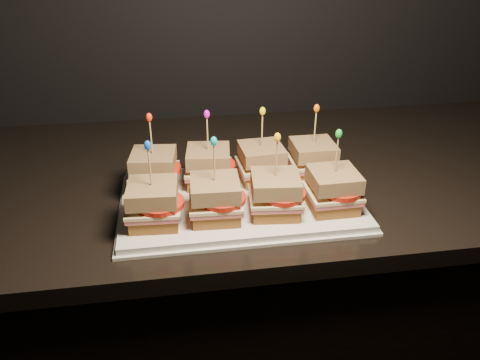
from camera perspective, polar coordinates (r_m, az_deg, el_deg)
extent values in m
cube|color=black|center=(1.37, 2.87, -17.03)|extent=(2.22, 0.68, 0.91)
cube|color=black|center=(1.09, 3.47, 0.82)|extent=(2.26, 0.72, 0.04)
cube|color=white|center=(0.93, 0.00, -2.51)|extent=(0.46, 0.28, 0.02)
cube|color=white|center=(0.93, 0.00, -2.83)|extent=(0.47, 0.30, 0.01)
cube|color=brown|center=(0.97, -10.28, -0.19)|extent=(0.09, 0.09, 0.02)
cube|color=#C95F5F|center=(0.96, -10.36, 0.64)|extent=(0.10, 0.10, 0.01)
cube|color=beige|center=(0.95, -10.40, 1.01)|extent=(0.10, 0.10, 0.01)
cylinder|color=red|center=(0.95, -9.71, 1.30)|extent=(0.08, 0.08, 0.01)
cube|color=#53280A|center=(0.94, -10.53, 2.44)|extent=(0.10, 0.10, 0.03)
cylinder|color=tan|center=(0.92, -10.77, 4.93)|extent=(0.00, 0.00, 0.09)
ellipsoid|color=red|center=(0.91, -11.03, 7.53)|extent=(0.01, 0.01, 0.02)
cube|color=brown|center=(0.97, -3.80, 0.28)|extent=(0.09, 0.09, 0.02)
cube|color=#C95F5F|center=(0.96, -3.83, 1.11)|extent=(0.10, 0.10, 0.01)
cube|color=beige|center=(0.96, -3.84, 1.48)|extent=(0.10, 0.10, 0.01)
cylinder|color=red|center=(0.95, -3.10, 1.77)|extent=(0.08, 0.08, 0.01)
cube|color=#53280A|center=(0.94, -3.89, 2.92)|extent=(0.10, 0.10, 0.03)
cylinder|color=tan|center=(0.93, -3.98, 5.41)|extent=(0.00, 0.00, 0.09)
ellipsoid|color=#D712D1|center=(0.91, -4.08, 8.02)|extent=(0.01, 0.01, 0.02)
cube|color=brown|center=(0.98, 2.58, 0.73)|extent=(0.09, 0.09, 0.02)
cube|color=#C95F5F|center=(0.97, 2.60, 1.55)|extent=(0.10, 0.09, 0.01)
cube|color=beige|center=(0.97, 2.61, 1.92)|extent=(0.10, 0.10, 0.01)
cylinder|color=red|center=(0.96, 3.39, 2.21)|extent=(0.08, 0.08, 0.01)
cube|color=#53280A|center=(0.96, 2.65, 3.35)|extent=(0.09, 0.09, 0.03)
cylinder|color=tan|center=(0.94, 2.71, 5.81)|extent=(0.00, 0.00, 0.09)
ellipsoid|color=yellow|center=(0.92, 2.77, 8.39)|extent=(0.01, 0.01, 0.02)
cube|color=brown|center=(1.01, 8.72, 1.16)|extent=(0.08, 0.08, 0.02)
cube|color=#C95F5F|center=(1.00, 8.78, 1.96)|extent=(0.09, 0.09, 0.01)
cube|color=beige|center=(1.00, 8.81, 2.33)|extent=(0.09, 0.09, 0.01)
cylinder|color=red|center=(0.99, 9.61, 2.61)|extent=(0.08, 0.08, 0.01)
cube|color=#53280A|center=(0.98, 8.93, 3.72)|extent=(0.09, 0.09, 0.03)
cylinder|color=tan|center=(0.97, 9.12, 6.12)|extent=(0.00, 0.00, 0.09)
ellipsoid|color=#FC650B|center=(0.95, 9.33, 8.63)|extent=(0.01, 0.01, 0.02)
cube|color=brown|center=(0.85, -10.34, -4.38)|extent=(0.09, 0.09, 0.02)
cube|color=#C95F5F|center=(0.84, -10.43, -3.48)|extent=(0.10, 0.09, 0.01)
cube|color=beige|center=(0.84, -10.47, -3.08)|extent=(0.10, 0.10, 0.01)
cylinder|color=red|center=(0.83, -9.69, -2.79)|extent=(0.08, 0.08, 0.01)
cube|color=#53280A|center=(0.83, -10.63, -1.50)|extent=(0.09, 0.09, 0.03)
cylinder|color=tan|center=(0.81, -10.91, 1.25)|extent=(0.00, 0.00, 0.09)
ellipsoid|color=blue|center=(0.79, -11.20, 4.17)|extent=(0.01, 0.01, 0.02)
cube|color=brown|center=(0.85, -2.97, -3.84)|extent=(0.09, 0.09, 0.02)
cube|color=#C95F5F|center=(0.84, -3.00, -2.94)|extent=(0.10, 0.09, 0.01)
cube|color=beige|center=(0.84, -3.01, -2.53)|extent=(0.10, 0.10, 0.01)
cylinder|color=red|center=(0.83, -2.16, -2.24)|extent=(0.08, 0.08, 0.01)
cube|color=#53280A|center=(0.83, -3.06, -0.95)|extent=(0.09, 0.09, 0.03)
cylinder|color=tan|center=(0.81, -3.14, 1.81)|extent=(0.00, 0.00, 0.09)
ellipsoid|color=#08A0C2|center=(0.79, -3.22, 4.74)|extent=(0.01, 0.01, 0.02)
cube|color=brown|center=(0.87, 4.24, -3.25)|extent=(0.09, 0.09, 0.02)
cube|color=#C95F5F|center=(0.86, 4.28, -2.37)|extent=(0.10, 0.10, 0.01)
cube|color=beige|center=(0.86, 4.29, -1.96)|extent=(0.10, 0.10, 0.01)
cylinder|color=red|center=(0.85, 5.19, -1.66)|extent=(0.08, 0.08, 0.01)
cube|color=#53280A|center=(0.84, 4.36, -0.40)|extent=(0.09, 0.09, 0.03)
cylinder|color=tan|center=(0.82, 4.47, 2.32)|extent=(0.00, 0.00, 0.09)
ellipsoid|color=yellow|center=(0.80, 4.59, 5.20)|extent=(0.01, 0.01, 0.02)
cube|color=brown|center=(0.90, 11.09, -2.65)|extent=(0.09, 0.09, 0.02)
cube|color=#C95F5F|center=(0.89, 11.18, -1.78)|extent=(0.09, 0.09, 0.01)
cube|color=beige|center=(0.89, 11.22, -1.39)|extent=(0.10, 0.09, 0.01)
cylinder|color=red|center=(0.88, 12.13, -1.09)|extent=(0.08, 0.08, 0.01)
cube|color=#53280A|center=(0.87, 11.38, 0.13)|extent=(0.09, 0.09, 0.03)
cylinder|color=tan|center=(0.85, 11.67, 2.77)|extent=(0.00, 0.00, 0.09)
ellipsoid|color=green|center=(0.83, 11.96, 5.55)|extent=(0.01, 0.01, 0.02)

